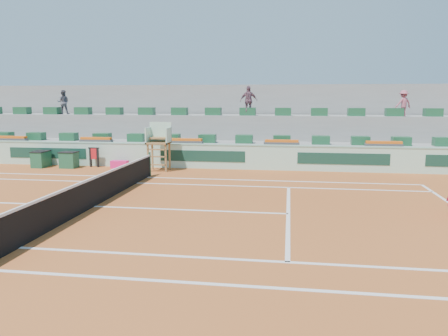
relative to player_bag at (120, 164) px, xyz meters
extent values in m
plane|color=#9B491E|center=(2.26, -7.89, -0.19)|extent=(90.00, 90.00, 0.00)
cube|color=gray|center=(2.26, 2.81, 0.41)|extent=(36.00, 4.00, 1.20)
cube|color=gray|center=(2.26, 4.41, 1.11)|extent=(36.00, 2.40, 2.60)
cube|color=gray|center=(2.26, 6.01, 2.01)|extent=(36.00, 0.40, 4.40)
cube|color=#FC207C|center=(0.00, 0.00, 0.00)|extent=(0.88, 0.39, 0.39)
imported|color=#474753|center=(-5.11, 4.03, 3.14)|extent=(0.85, 0.75, 1.46)
imported|color=#704A5A|center=(6.33, 3.63, 3.24)|extent=(1.03, 0.58, 1.66)
imported|color=#A85465|center=(14.68, 3.68, 3.11)|extent=(1.04, 0.85, 1.40)
cube|color=silver|center=(2.26, -2.40, -0.19)|extent=(23.77, 0.12, 0.01)
cube|color=silver|center=(2.26, -12.00, -0.19)|extent=(23.77, 0.12, 0.01)
cube|color=silver|center=(2.26, -3.77, -0.19)|extent=(23.77, 0.12, 0.01)
cube|color=silver|center=(8.66, -7.89, -0.19)|extent=(0.12, 8.23, 0.01)
cube|color=silver|center=(2.26, -7.89, -0.19)|extent=(12.80, 0.12, 0.01)
cube|color=black|center=(2.26, -7.89, 0.27)|extent=(0.03, 11.87, 0.92)
cube|color=silver|center=(2.26, -7.89, 0.76)|extent=(0.06, 11.87, 0.07)
cylinder|color=#1C422C|center=(2.26, -1.95, 0.36)|extent=(0.10, 0.10, 1.10)
cube|color=#ACD9BE|center=(2.26, 0.61, 0.41)|extent=(36.00, 0.30, 1.20)
cube|color=#7DA791|center=(2.26, 0.61, 1.04)|extent=(36.00, 0.34, 0.06)
cube|color=#153B2D|center=(-4.24, 0.45, 0.46)|extent=(4.40, 0.02, 0.56)
cube|color=#153B2D|center=(4.26, 0.45, 0.46)|extent=(4.40, 0.02, 0.56)
cube|color=#153B2D|center=(11.26, 0.45, 0.46)|extent=(4.40, 0.02, 0.56)
cube|color=olive|center=(1.81, -0.84, 0.48)|extent=(0.08, 0.08, 1.35)
cube|color=olive|center=(2.71, -0.84, 0.48)|extent=(0.08, 0.08, 1.35)
cube|color=olive|center=(1.81, -0.14, 0.48)|extent=(0.08, 0.08, 1.35)
cube|color=olive|center=(2.71, -0.14, 0.48)|extent=(0.08, 0.08, 1.35)
cube|color=olive|center=(2.26, -0.49, 1.20)|extent=(1.10, 0.90, 0.08)
cube|color=#ACD9BE|center=(2.26, -0.11, 1.71)|extent=(1.10, 0.08, 1.00)
cube|color=#ACD9BE|center=(1.74, -0.49, 1.56)|extent=(0.06, 0.90, 0.80)
cube|color=#ACD9BE|center=(2.78, -0.49, 1.56)|extent=(0.06, 0.90, 0.80)
cube|color=olive|center=(2.26, -0.39, 1.44)|extent=(0.80, 0.60, 0.08)
cube|color=olive|center=(2.26, -0.84, 0.16)|extent=(0.90, 0.08, 0.06)
cube|color=olive|center=(2.26, -0.84, 0.56)|extent=(0.90, 0.08, 0.06)
cube|color=olive|center=(2.26, -0.84, 0.91)|extent=(0.90, 0.08, 0.06)
cube|color=#1A502E|center=(-7.74, 1.91, 1.23)|extent=(0.90, 0.60, 0.44)
cube|color=#1A502E|center=(-5.74, 1.91, 1.23)|extent=(0.90, 0.60, 0.44)
cube|color=#1A502E|center=(-3.74, 1.91, 1.23)|extent=(0.90, 0.60, 0.44)
cube|color=#1A502E|center=(-1.74, 1.91, 1.23)|extent=(0.90, 0.60, 0.44)
cube|color=#1A502E|center=(0.26, 1.91, 1.23)|extent=(0.90, 0.60, 0.44)
cube|color=#1A502E|center=(2.26, 1.91, 1.23)|extent=(0.90, 0.60, 0.44)
cube|color=#1A502E|center=(4.26, 1.91, 1.23)|extent=(0.90, 0.60, 0.44)
cube|color=#1A502E|center=(6.26, 1.91, 1.23)|extent=(0.90, 0.60, 0.44)
cube|color=#1A502E|center=(8.26, 1.91, 1.23)|extent=(0.90, 0.60, 0.44)
cube|color=#1A502E|center=(10.26, 1.91, 1.23)|extent=(0.90, 0.60, 0.44)
cube|color=#1A502E|center=(12.26, 1.91, 1.23)|extent=(0.90, 0.60, 0.44)
cube|color=#1A502E|center=(14.26, 1.91, 1.23)|extent=(0.90, 0.60, 0.44)
cube|color=#1A502E|center=(16.26, 1.91, 1.23)|extent=(0.90, 0.60, 0.44)
cube|color=#1A502E|center=(-7.74, 3.81, 2.63)|extent=(0.90, 0.60, 0.44)
cube|color=#1A502E|center=(-5.74, 3.81, 2.63)|extent=(0.90, 0.60, 0.44)
cube|color=#1A502E|center=(-3.74, 3.81, 2.63)|extent=(0.90, 0.60, 0.44)
cube|color=#1A502E|center=(-1.74, 3.81, 2.63)|extent=(0.90, 0.60, 0.44)
cube|color=#1A502E|center=(0.26, 3.81, 2.63)|extent=(0.90, 0.60, 0.44)
cube|color=#1A502E|center=(2.26, 3.81, 2.63)|extent=(0.90, 0.60, 0.44)
cube|color=#1A502E|center=(4.26, 3.81, 2.63)|extent=(0.90, 0.60, 0.44)
cube|color=#1A502E|center=(6.26, 3.81, 2.63)|extent=(0.90, 0.60, 0.44)
cube|color=#1A502E|center=(8.26, 3.81, 2.63)|extent=(0.90, 0.60, 0.44)
cube|color=#1A502E|center=(10.26, 3.81, 2.63)|extent=(0.90, 0.60, 0.44)
cube|color=#1A502E|center=(12.26, 3.81, 2.63)|extent=(0.90, 0.60, 0.44)
cube|color=#1A502E|center=(14.26, 3.81, 2.63)|extent=(0.90, 0.60, 0.44)
cube|color=#1A502E|center=(16.26, 3.81, 2.63)|extent=(0.90, 0.60, 0.44)
cube|color=#464646|center=(-6.74, 1.11, 1.09)|extent=(1.80, 0.36, 0.16)
cube|color=#E05812|center=(-6.74, 1.11, 1.23)|extent=(1.70, 0.32, 0.12)
cube|color=#464646|center=(-1.74, 1.11, 1.09)|extent=(1.80, 0.36, 0.16)
cube|color=#E05812|center=(-1.74, 1.11, 1.23)|extent=(1.70, 0.32, 0.12)
cube|color=#464646|center=(3.26, 1.11, 1.09)|extent=(1.80, 0.36, 0.16)
cube|color=#E05812|center=(3.26, 1.11, 1.23)|extent=(1.70, 0.32, 0.12)
cube|color=#464646|center=(8.26, 1.11, 1.09)|extent=(1.80, 0.36, 0.16)
cube|color=#E05812|center=(8.26, 1.11, 1.23)|extent=(1.70, 0.32, 0.12)
cube|color=#464646|center=(13.26, 1.11, 1.09)|extent=(1.80, 0.36, 0.16)
cube|color=#E05812|center=(13.26, 1.11, 1.23)|extent=(1.70, 0.32, 0.12)
cube|color=#1B5134|center=(-2.62, -0.30, 0.21)|extent=(0.79, 0.68, 0.80)
cube|color=black|center=(-2.62, -0.30, 0.63)|extent=(0.84, 0.72, 0.04)
cube|color=#1B5134|center=(-4.20, -0.49, 0.21)|extent=(0.63, 0.54, 0.80)
cube|color=black|center=(-4.20, -0.49, 0.63)|extent=(0.67, 0.58, 0.04)
cube|color=#1B5134|center=(-4.29, 0.00, 0.21)|extent=(0.71, 0.61, 0.80)
cube|color=black|center=(-4.29, 0.00, 0.63)|extent=(0.75, 0.65, 0.04)
cube|color=black|center=(-1.65, 0.16, 0.31)|extent=(0.10, 0.10, 1.00)
cube|color=black|center=(-1.25, 0.16, 0.31)|extent=(0.10, 0.10, 1.00)
cube|color=black|center=(-1.45, 0.16, 0.81)|extent=(0.58, 0.08, 0.06)
cube|color=red|center=(-1.45, 0.14, 0.51)|extent=(0.43, 0.04, 0.56)
camera|label=1|loc=(8.63, -21.22, 3.36)|focal=35.00mm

